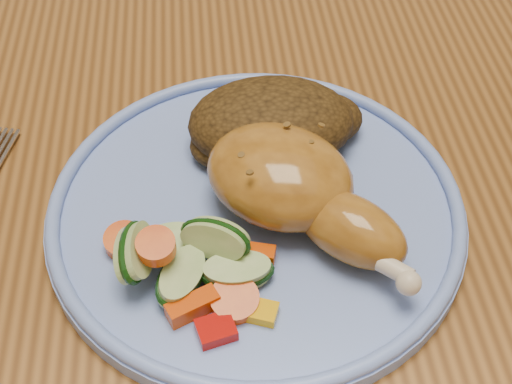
% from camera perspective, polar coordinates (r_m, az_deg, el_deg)
% --- Properties ---
extents(dining_table, '(0.90, 1.40, 0.75)m').
position_cam_1_polar(dining_table, '(0.65, -0.16, 1.94)').
color(dining_table, brown).
rests_on(dining_table, ground).
extents(plate, '(0.29, 0.29, 0.01)m').
position_cam_1_polar(plate, '(0.50, -0.00, -1.63)').
color(plate, '#6D8BDD').
rests_on(plate, dining_table).
extents(plate_rim, '(0.29, 0.29, 0.01)m').
position_cam_1_polar(plate_rim, '(0.49, -0.00, -0.79)').
color(plate_rim, '#6D8BDD').
rests_on(plate_rim, plate).
extents(chicken_leg, '(0.15, 0.16, 0.06)m').
position_cam_1_polar(chicken_leg, '(0.47, 3.24, 0.31)').
color(chicken_leg, '#A76D23').
rests_on(chicken_leg, plate).
extents(rice_pilaf, '(0.13, 0.09, 0.05)m').
position_cam_1_polar(rice_pilaf, '(0.53, 1.48, 5.47)').
color(rice_pilaf, '#3F2A0F').
rests_on(rice_pilaf, plate).
extents(vegetable_pile, '(0.11, 0.10, 0.05)m').
position_cam_1_polar(vegetable_pile, '(0.45, -5.43, -5.55)').
color(vegetable_pile, '#A50A05').
rests_on(vegetable_pile, plate).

